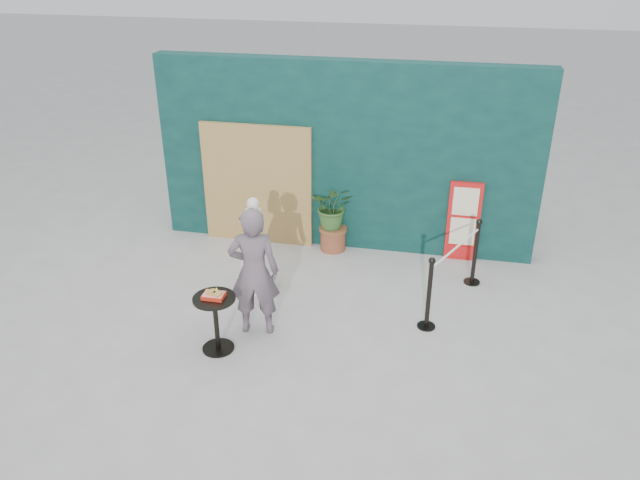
# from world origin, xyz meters

# --- Properties ---
(ground) EXTENTS (60.00, 60.00, 0.00)m
(ground) POSITION_xyz_m (0.00, 0.00, 0.00)
(ground) COLOR #ADAAA5
(ground) RESTS_ON ground
(back_wall) EXTENTS (6.00, 0.30, 3.00)m
(back_wall) POSITION_xyz_m (0.00, 3.15, 1.50)
(back_wall) COLOR #092928
(back_wall) RESTS_ON ground
(bamboo_fence) EXTENTS (1.80, 0.08, 2.00)m
(bamboo_fence) POSITION_xyz_m (-1.40, 2.94, 1.00)
(bamboo_fence) COLOR tan
(bamboo_fence) RESTS_ON ground
(woman) EXTENTS (0.70, 0.52, 1.74)m
(woman) POSITION_xyz_m (-0.68, 0.42, 0.87)
(woman) COLOR #63555E
(woman) RESTS_ON ground
(menu_board) EXTENTS (0.50, 0.07, 1.30)m
(menu_board) POSITION_xyz_m (1.90, 2.95, 0.65)
(menu_board) COLOR red
(menu_board) RESTS_ON ground
(statue) EXTENTS (0.56, 0.56, 1.43)m
(statue) POSITION_xyz_m (-0.99, 1.44, 0.58)
(statue) COLOR silver
(statue) RESTS_ON ground
(cafe_table) EXTENTS (0.52, 0.52, 0.75)m
(cafe_table) POSITION_xyz_m (-1.03, -0.08, 0.50)
(cafe_table) COLOR black
(cafe_table) RESTS_ON ground
(food_basket) EXTENTS (0.26, 0.19, 0.11)m
(food_basket) POSITION_xyz_m (-1.03, -0.08, 0.79)
(food_basket) COLOR red
(food_basket) RESTS_ON cafe_table
(planter) EXTENTS (0.67, 0.58, 1.14)m
(planter) POSITION_xyz_m (-0.13, 2.88, 0.66)
(planter) COLOR #975831
(planter) RESTS_ON ground
(stanchion_barrier) EXTENTS (0.84, 1.54, 1.03)m
(stanchion_barrier) POSITION_xyz_m (1.79, 1.58, 0.49)
(stanchion_barrier) COLOR black
(stanchion_barrier) RESTS_ON ground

